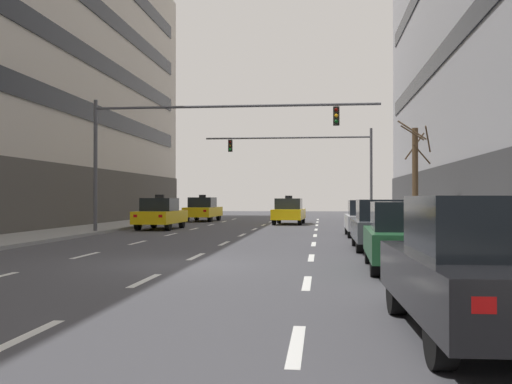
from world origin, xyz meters
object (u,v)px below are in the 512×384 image
car_parked_3 (367,219)px  street_tree_1 (415,176)px  traffic_signal_0 (189,134)px  taxi_driving_0 (160,214)px  taxi_driving_1 (289,211)px  car_parked_1 (406,237)px  traffic_signal_1 (317,156)px  car_parked_2 (382,225)px  taxi_driving_2 (203,209)px  pedestrian_0 (491,219)px  car_parked_0 (486,268)px

car_parked_3 → street_tree_1: size_ratio=0.82×
car_parked_3 → traffic_signal_0: 8.93m
taxi_driving_0 → car_parked_3: 11.62m
taxi_driving_1 → car_parked_1: (4.01, -23.96, -0.03)m
taxi_driving_0 → traffic_signal_1: size_ratio=0.39×
car_parked_1 → car_parked_2: 5.56m
taxi_driving_2 → pedestrian_0: taxi_driving_2 is taller
car_parked_3 → taxi_driving_0: bearing=154.9°
taxi_driving_0 → pedestrian_0: size_ratio=2.93×
taxi_driving_1 → car_parked_0: (4.01, -30.75, 0.03)m
car_parked_0 → pedestrian_0: bearing=74.6°
traffic_signal_1 → car_parked_0: bearing=-86.2°
car_parked_0 → traffic_signal_0: 21.61m
car_parked_3 → taxi_driving_1: bearing=108.9°
car_parked_2 → traffic_signal_1: traffic_signal_1 is taller
taxi_driving_1 → taxi_driving_2: bearing=146.7°
taxi_driving_1 → traffic_signal_1: 5.53m
car_parked_2 → traffic_signal_0: traffic_signal_0 is taller
taxi_driving_2 → traffic_signal_1: (8.12, -0.57, 3.75)m
taxi_driving_0 → taxi_driving_2: size_ratio=0.97×
taxi_driving_0 → car_parked_2: bearing=-47.8°
car_parked_1 → pedestrian_0: 6.02m
street_tree_1 → car_parked_1: bearing=-99.5°
taxi_driving_1 → pedestrian_0: bearing=-69.0°
car_parked_0 → car_parked_2: size_ratio=1.06×
car_parked_3 → traffic_signal_0: traffic_signal_0 is taller
car_parked_0 → traffic_signal_0: (-8.03, 19.69, 3.80)m
taxi_driving_2 → traffic_signal_0: traffic_signal_0 is taller
taxi_driving_0 → traffic_signal_1: traffic_signal_1 is taller
car_parked_3 → taxi_driving_2: bearing=123.2°
car_parked_0 → traffic_signal_1: 34.67m
car_parked_1 → pedestrian_0: bearing=57.2°
car_parked_0 → car_parked_1: 6.79m
traffic_signal_0 → traffic_signal_1: size_ratio=1.14×
car_parked_0 → traffic_signal_1: bearing=93.8°
car_parked_0 → car_parked_3: 19.04m
car_parked_3 → traffic_signal_0: size_ratio=0.32×
taxi_driving_0 → traffic_signal_1: 13.82m
pedestrian_0 → car_parked_1: bearing=-122.8°
car_parked_1 → car_parked_3: bearing=90.0°
taxi_driving_0 → taxi_driving_1: taxi_driving_0 is taller
taxi_driving_1 → car_parked_1: 24.29m
traffic_signal_0 → street_tree_1: 10.75m
taxi_driving_0 → traffic_signal_0: bearing=-59.7°
traffic_signal_1 → taxi_driving_2: bearing=176.0°
car_parked_0 → taxi_driving_1: bearing=97.4°
car_parked_0 → traffic_signal_0: bearing=112.2°
car_parked_3 → street_tree_1: bearing=43.2°
traffic_signal_1 → pedestrian_0: traffic_signal_1 is taller
car_parked_0 → car_parked_3: car_parked_0 is taller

